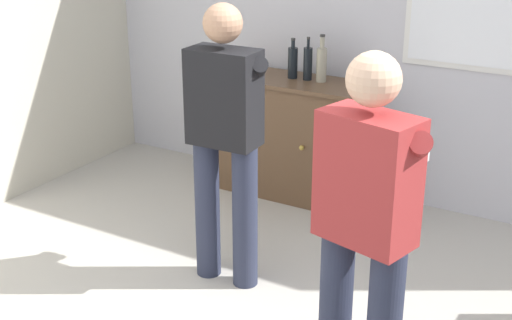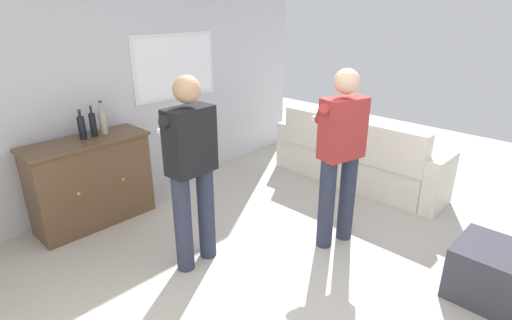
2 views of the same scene
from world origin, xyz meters
The scene contains 7 objects.
wall_back_with_window centered at (0.01, 2.66, 1.40)m, with size 5.20×0.15×2.80m.
sideboard_cabinet centered at (-0.82, 2.30, 0.46)m, with size 1.20×0.49×0.92m.
bottle_wine_green centered at (-0.69, 2.34, 1.04)m, with size 0.07×0.07×0.32m.
bottle_liquor_amber centered at (-0.58, 2.35, 1.06)m, with size 0.07×0.07×0.35m.
bottle_spirits_clear centered at (-0.81, 2.33, 1.04)m, with size 0.07×0.07×0.30m.
person_standing_left centered at (-0.52, 0.96, 0.94)m, with size 0.56×0.48×1.68m.
person_standing_right centered at (0.62, 0.26, 0.94)m, with size 0.54×0.51×1.68m.
Camera 1 is at (1.57, -2.28, 2.27)m, focal length 50.00 mm.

